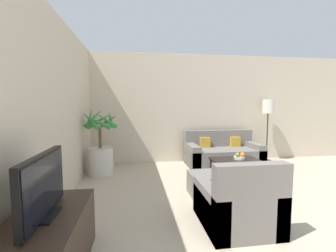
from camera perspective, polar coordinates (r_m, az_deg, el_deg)
wall_back at (r=5.98m, az=13.31°, el=4.37°), size 8.11×0.06×2.70m
wall_left at (r=2.91m, az=-30.23°, el=3.08°), size 0.06×7.26×2.70m
tv_console at (r=2.28m, az=-28.60°, el=-25.79°), size 0.56×1.17×0.54m
television at (r=2.07m, az=-29.16°, el=-13.20°), size 0.18×0.80×0.51m
potted_palm at (r=4.85m, az=-16.74°, el=-6.30°), size 0.74×0.75×1.39m
sofa_loveseat at (r=5.56m, az=13.72°, el=-6.89°), size 1.72×0.85×0.81m
floor_lamp at (r=6.22m, az=24.09°, el=3.71°), size 0.28×0.28×1.58m
coffee_table at (r=4.65m, az=16.51°, el=-8.66°), size 0.91×0.48×0.38m
fruit_bowl at (r=4.63m, az=17.66°, el=-7.70°), size 0.21×0.21×0.05m
apple_red at (r=4.66m, az=17.39°, el=-6.81°), size 0.08×0.08×0.08m
apple_green at (r=4.57m, az=17.23°, el=-7.00°), size 0.08×0.08×0.08m
orange_fruit at (r=4.61m, az=18.39°, el=-6.90°), size 0.09×0.09×0.09m
armchair at (r=2.91m, az=17.15°, el=-18.57°), size 0.81×0.87×0.83m
ottoman at (r=3.73m, az=10.64°, el=-14.35°), size 0.64×0.55×0.36m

